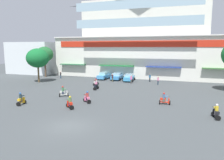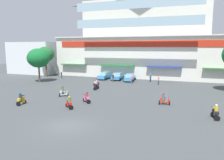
{
  "view_description": "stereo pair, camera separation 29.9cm",
  "coord_description": "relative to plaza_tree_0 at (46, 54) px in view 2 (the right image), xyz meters",
  "views": [
    {
      "loc": [
        9.48,
        -15.97,
        7.01
      ],
      "look_at": [
        -0.61,
        13.73,
        2.15
      ],
      "focal_mm": 34.13,
      "sensor_mm": 36.0,
      "label": 1
    },
    {
      "loc": [
        9.77,
        -15.87,
        7.01
      ],
      "look_at": [
        -0.61,
        13.73,
        2.15
      ],
      "focal_mm": 34.13,
      "sensor_mm": 36.0,
      "label": 2
    }
  ],
  "objects": [
    {
      "name": "scooter_rider_5",
      "position": [
        15.99,
        -6.88,
        -4.72
      ],
      "size": [
        0.66,
        1.41,
        1.5
      ],
      "color": "black",
      "rests_on": "ground"
    },
    {
      "name": "parked_car_1",
      "position": [
        17.61,
        1.0,
        -4.59
      ],
      "size": [
        2.51,
        4.33,
        1.47
      ],
      "color": "#3A85C7",
      "rests_on": "ground"
    },
    {
      "name": "scooter_rider_3",
      "position": [
        17.55,
        -10.47,
        -4.71
      ],
      "size": [
        0.58,
        1.5,
        1.53
      ],
      "color": "black",
      "rests_on": "ground"
    },
    {
      "name": "pedestrian_3",
      "position": [
        26.78,
        -2.52,
        -4.41
      ],
      "size": [
        0.39,
        0.39,
        1.61
      ],
      "color": "#243445",
      "rests_on": "ground"
    },
    {
      "name": "parked_car_0",
      "position": [
        14.66,
        0.92,
        -4.54
      ],
      "size": [
        2.39,
        4.55,
        1.59
      ],
      "color": "#4694D0",
      "rests_on": "ground"
    },
    {
      "name": "scooter_rider_4",
      "position": [
        15.12,
        -16.68,
        -4.7
      ],
      "size": [
        1.37,
        1.13,
        1.55
      ],
      "color": "black",
      "rests_on": "ground"
    },
    {
      "name": "scooter_rider_1",
      "position": [
        19.04,
        -21.72,
        -4.71
      ],
      "size": [
        1.38,
        1.3,
        1.52
      ],
      "color": "black",
      "rests_on": "ground"
    },
    {
      "name": "scooter_rider_7",
      "position": [
        19.81,
        -18.74,
        -4.71
      ],
      "size": [
        1.35,
        1.25,
        1.54
      ],
      "color": "black",
      "rests_on": "ground"
    },
    {
      "name": "parked_car_2",
      "position": [
        20.52,
        0.11,
        -4.57
      ],
      "size": [
        2.56,
        4.58,
        1.52
      ],
      "color": "#3D94C9",
      "rests_on": "ground"
    },
    {
      "name": "scooter_rider_0",
      "position": [
        12.63,
        -22.28,
        -4.67
      ],
      "size": [
        0.67,
        1.37,
        1.6
      ],
      "color": "black",
      "rests_on": "ground"
    },
    {
      "name": "pedestrian_4",
      "position": [
        21.7,
        -2.97,
        -4.41
      ],
      "size": [
        0.52,
        0.52,
        1.65
      ],
      "color": "#494946",
      "rests_on": "ground"
    },
    {
      "name": "scooter_rider_6",
      "position": [
        34.5,
        -20.14,
        -4.7
      ],
      "size": [
        0.77,
        1.48,
        1.53
      ],
      "color": "black",
      "rests_on": "ground"
    },
    {
      "name": "scooter_rider_2",
      "position": [
        29.2,
        -16.42,
        -4.72
      ],
      "size": [
        1.41,
        0.67,
        1.51
      ],
      "color": "black",
      "rests_on": "ground"
    },
    {
      "name": "ground_plane",
      "position": [
        21.79,
        -13.66,
        -5.33
      ],
      "size": [
        128.0,
        128.0,
        0.0
      ],
      "primitive_type": "plane",
      "color": "#424749"
    },
    {
      "name": "pedestrian_0",
      "position": [
        17.59,
        -2.08,
        -4.41
      ],
      "size": [
        0.54,
        0.54,
        1.65
      ],
      "color": "brown",
      "rests_on": "ground"
    },
    {
      "name": "colonial_building",
      "position": [
        21.79,
        9.27,
        3.6
      ],
      "size": [
        41.91,
        16.19,
        20.29
      ],
      "color": "silver",
      "rests_on": "ground"
    },
    {
      "name": "pedestrian_1",
      "position": [
        4.95,
        -1.28,
        -4.42
      ],
      "size": [
        0.38,
        0.38,
        1.59
      ],
      "color": "#1D344B",
      "rests_on": "ground"
    },
    {
      "name": "pedestrian_2",
      "position": [
        24.75,
        0.67,
        -4.42
      ],
      "size": [
        0.4,
        0.4,
        1.63
      ],
      "color": "black",
      "rests_on": "ground"
    },
    {
      "name": "plaza_tree_2",
      "position": [
        3.72,
        -7.35,
        -0.47
      ],
      "size": [
        4.3,
        4.58,
        6.78
      ],
      "color": "brown",
      "rests_on": "ground"
    },
    {
      "name": "plaza_tree_0",
      "position": [
        0.0,
        0.0,
        0.0
      ],
      "size": [
        3.99,
        4.05,
        7.14
      ],
      "color": "brown",
      "rests_on": "ground"
    },
    {
      "name": "flank_building_left",
      "position": [
        -7.29,
        7.02,
        -1.19
      ],
      "size": [
        12.68,
        11.11,
        8.3
      ],
      "color": "silver",
      "rests_on": "ground"
    }
  ]
}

